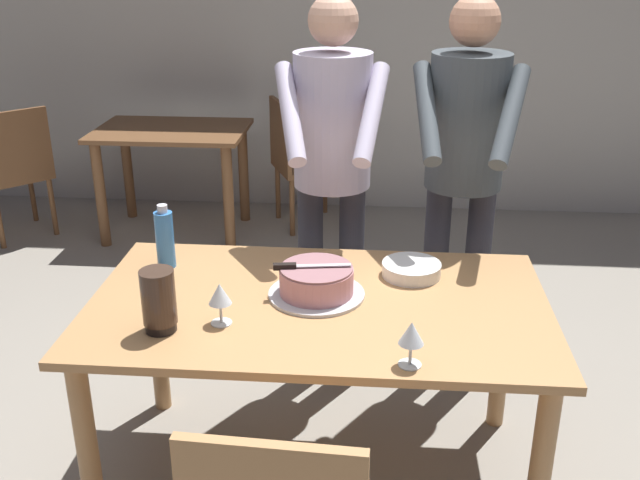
# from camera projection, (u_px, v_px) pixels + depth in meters

# --- Properties ---
(ground_plane) EXTENTS (14.00, 14.00, 0.00)m
(ground_plane) POSITION_uv_depth(u_px,v_px,m) (319.00, 474.00, 2.82)
(ground_plane) COLOR gray
(back_wall) EXTENTS (10.00, 0.12, 2.70)m
(back_wall) POSITION_uv_depth(u_px,v_px,m) (355.00, 24.00, 5.18)
(back_wall) COLOR #BCB7AD
(back_wall) RESTS_ON ground_plane
(main_dining_table) EXTENTS (1.59, 0.93, 0.75)m
(main_dining_table) POSITION_uv_depth(u_px,v_px,m) (319.00, 328.00, 2.58)
(main_dining_table) COLOR tan
(main_dining_table) RESTS_ON ground_plane
(cake_on_platter) EXTENTS (0.34, 0.34, 0.11)m
(cake_on_platter) POSITION_uv_depth(u_px,v_px,m) (316.00, 282.00, 2.56)
(cake_on_platter) COLOR silver
(cake_on_platter) RESTS_ON main_dining_table
(cake_knife) EXTENTS (0.27, 0.06, 0.02)m
(cake_knife) POSITION_uv_depth(u_px,v_px,m) (296.00, 266.00, 2.53)
(cake_knife) COLOR silver
(cake_knife) RESTS_ON cake_on_platter
(plate_stack) EXTENTS (0.22, 0.22, 0.05)m
(plate_stack) POSITION_uv_depth(u_px,v_px,m) (411.00, 269.00, 2.72)
(plate_stack) COLOR white
(plate_stack) RESTS_ON main_dining_table
(wine_glass_near) EXTENTS (0.08, 0.08, 0.14)m
(wine_glass_near) POSITION_uv_depth(u_px,v_px,m) (411.00, 335.00, 2.12)
(wine_glass_near) COLOR silver
(wine_glass_near) RESTS_ON main_dining_table
(wine_glass_far) EXTENTS (0.08, 0.08, 0.14)m
(wine_glass_far) POSITION_uv_depth(u_px,v_px,m) (220.00, 295.00, 2.35)
(wine_glass_far) COLOR silver
(wine_glass_far) RESTS_ON main_dining_table
(water_bottle) EXTENTS (0.07, 0.07, 0.25)m
(water_bottle) POSITION_uv_depth(u_px,v_px,m) (165.00, 239.00, 2.76)
(water_bottle) COLOR #387AC6
(water_bottle) RESTS_ON main_dining_table
(hurricane_lamp) EXTENTS (0.11, 0.11, 0.21)m
(hurricane_lamp) POSITION_uv_depth(u_px,v_px,m) (159.00, 300.00, 2.31)
(hurricane_lamp) COLOR black
(hurricane_lamp) RESTS_ON main_dining_table
(person_cutting_cake) EXTENTS (0.47, 0.56, 1.72)m
(person_cutting_cake) POSITION_uv_depth(u_px,v_px,m) (332.00, 157.00, 3.03)
(person_cutting_cake) COLOR #2D2D38
(person_cutting_cake) RESTS_ON ground_plane
(person_standing_beside) EXTENTS (0.46, 0.57, 1.72)m
(person_standing_beside) POSITION_uv_depth(u_px,v_px,m) (464.00, 158.00, 3.02)
(person_standing_beside) COLOR #2D2D38
(person_standing_beside) RESTS_ON ground_plane
(background_table) EXTENTS (1.00, 0.70, 0.74)m
(background_table) POSITION_uv_depth(u_px,v_px,m) (173.00, 152.00, 4.93)
(background_table) COLOR brown
(background_table) RESTS_ON ground_plane
(background_chair_0) EXTENTS (0.62, 0.62, 0.90)m
(background_chair_0) POSITION_uv_depth(u_px,v_px,m) (14.00, 168.00, 4.88)
(background_chair_0) COLOR brown
(background_chair_0) RESTS_ON ground_plane
(background_chair_1) EXTENTS (0.58, 0.58, 0.90)m
(background_chair_1) POSITION_uv_depth(u_px,v_px,m) (299.00, 159.00, 5.09)
(background_chair_1) COLOR brown
(background_chair_1) RESTS_ON ground_plane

